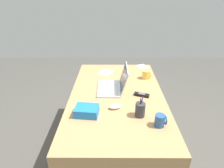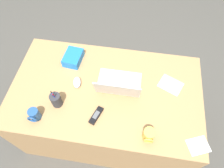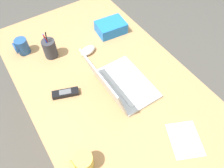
# 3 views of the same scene
# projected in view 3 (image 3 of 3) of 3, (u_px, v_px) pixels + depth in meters

# --- Properties ---
(ground_plane) EXTENTS (6.00, 6.00, 0.00)m
(ground_plane) POSITION_uv_depth(u_px,v_px,m) (107.00, 132.00, 1.80)
(ground_plane) COLOR #4C4944
(desk) EXTENTS (1.50, 0.88, 0.72)m
(desk) POSITION_uv_depth(u_px,v_px,m) (107.00, 111.00, 1.51)
(desk) COLOR tan
(desk) RESTS_ON ground
(laptop) EXTENTS (0.34, 0.29, 0.23)m
(laptop) POSITION_uv_depth(u_px,v_px,m) (120.00, 83.00, 1.14)
(laptop) COLOR silver
(laptop) RESTS_ON desk
(computer_mouse) EXTENTS (0.08, 0.11, 0.04)m
(computer_mouse) POSITION_uv_depth(u_px,v_px,m) (88.00, 51.00, 1.32)
(computer_mouse) COLOR white
(computer_mouse) RESTS_ON desk
(coffee_mug_white) EXTENTS (0.07, 0.08, 0.10)m
(coffee_mug_white) POSITION_uv_depth(u_px,v_px,m) (22.00, 46.00, 1.30)
(coffee_mug_white) COLOR #26518C
(coffee_mug_white) RESTS_ON desk
(coffee_mug_tall) EXTENTS (0.08, 0.09, 0.09)m
(coffee_mug_tall) POSITION_uv_depth(u_px,v_px,m) (83.00, 162.00, 0.90)
(coffee_mug_tall) COLOR #E0BC4C
(coffee_mug_tall) RESTS_ON desk
(cordless_phone) EXTENTS (0.09, 0.15, 0.03)m
(cordless_phone) POSITION_uv_depth(u_px,v_px,m) (66.00, 93.00, 1.15)
(cordless_phone) COLOR black
(cordless_phone) RESTS_ON desk
(pen_holder) EXTENTS (0.08, 0.08, 0.17)m
(pen_holder) POSITION_uv_depth(u_px,v_px,m) (50.00, 49.00, 1.28)
(pen_holder) COLOR #333338
(pen_holder) RESTS_ON desk
(snack_bag) EXTENTS (0.15, 0.19, 0.07)m
(snack_bag) POSITION_uv_depth(u_px,v_px,m) (111.00, 27.00, 1.42)
(snack_bag) COLOR blue
(snack_bag) RESTS_ON desk
(paper_note_left) EXTENTS (0.21, 0.20, 0.00)m
(paper_note_left) POSITION_uv_depth(u_px,v_px,m) (185.00, 140.00, 1.01)
(paper_note_left) COLOR white
(paper_note_left) RESTS_ON desk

